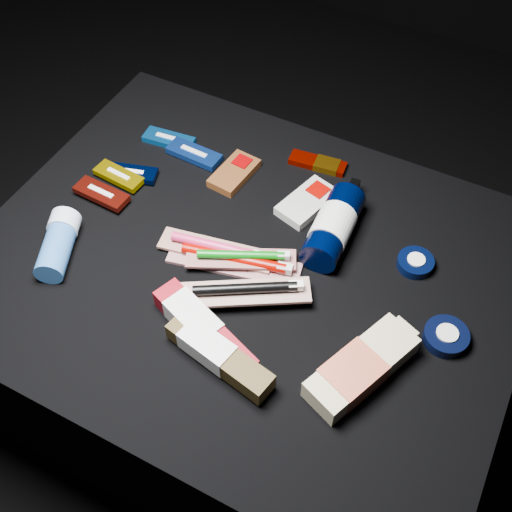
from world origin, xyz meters
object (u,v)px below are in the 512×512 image
at_px(deodorant_stick, 58,244).
at_px(toothpaste_carton_red, 201,328).
at_px(bodywash_bottle, 360,369).
at_px(lotion_bottle, 333,227).

bearing_deg(deodorant_stick, toothpaste_carton_red, -29.37).
bearing_deg(bodywash_bottle, deodorant_stick, -156.12).
distance_m(bodywash_bottle, deodorant_stick, 0.58).
relative_size(lotion_bottle, toothpaste_carton_red, 1.01).
bearing_deg(bodywash_bottle, lotion_bottle, 143.83).
height_order(lotion_bottle, bodywash_bottle, lotion_bottle).
height_order(lotion_bottle, deodorant_stick, lotion_bottle).
xyz_separation_m(lotion_bottle, toothpaste_carton_red, (-0.11, -0.29, -0.01)).
bearing_deg(lotion_bottle, bodywash_bottle, -61.75).
distance_m(lotion_bottle, bodywash_bottle, 0.28).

